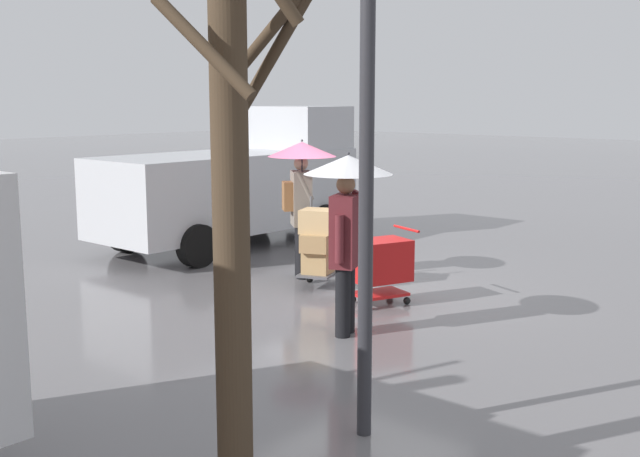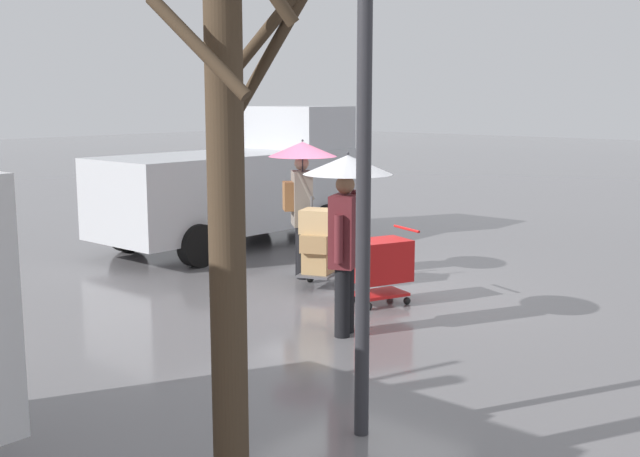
{
  "view_description": "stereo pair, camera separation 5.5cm",
  "coord_description": "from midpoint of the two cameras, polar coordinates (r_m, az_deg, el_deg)",
  "views": [
    {
      "loc": [
        -6.63,
        8.76,
        2.75
      ],
      "look_at": [
        0.04,
        0.95,
        1.05
      ],
      "focal_mm": 44.06,
      "sensor_mm": 36.0,
      "label": 1
    },
    {
      "loc": [
        -6.67,
        8.72,
        2.75
      ],
      "look_at": [
        0.04,
        0.95,
        1.05
      ],
      "focal_mm": 44.06,
      "sensor_mm": 36.0,
      "label": 2
    }
  ],
  "objects": [
    {
      "name": "pedestrian_black_side",
      "position": [
        11.95,
        -1.52,
        3.74
      ],
      "size": [
        1.04,
        1.04,
        2.15
      ],
      "color": "black",
      "rests_on": "ground"
    },
    {
      "name": "pedestrian_pink_side",
      "position": [
        9.08,
        1.8,
        2.03
      ],
      "size": [
        1.04,
        1.04,
        2.15
      ],
      "color": "black",
      "rests_on": "ground"
    },
    {
      "name": "ground_plane",
      "position": [
        11.32,
        3.16,
        -4.67
      ],
      "size": [
        90.0,
        90.0,
        0.0
      ],
      "primitive_type": "plane",
      "color": "slate"
    },
    {
      "name": "shopping_cart_vendor",
      "position": [
        10.61,
        4.25,
        -2.5
      ],
      "size": [
        0.81,
        0.96,
        1.02
      ],
      "color": "red",
      "rests_on": "ground"
    },
    {
      "name": "bare_tree_near",
      "position": [
        5.03,
        -6.58,
        0.87
      ],
      "size": [
        1.02,
        1.11,
        4.19
      ],
      "color": "#423323",
      "rests_on": "ground"
    },
    {
      "name": "street_lamp",
      "position": [
        6.18,
        3.15,
        5.86
      ],
      "size": [
        0.28,
        0.28,
        3.86
      ],
      "color": "#2D2D33",
      "rests_on": "ground"
    },
    {
      "name": "hand_dolly_boxes",
      "position": [
        11.45,
        -0.25,
        -0.97
      ],
      "size": [
        0.72,
        0.83,
        1.32
      ],
      "color": "#515156",
      "rests_on": "ground"
    },
    {
      "name": "cargo_van_parked_right",
      "position": [
        14.92,
        -6.03,
        3.32
      ],
      "size": [
        2.23,
        5.35,
        2.6
      ],
      "color": "#B7BABF",
      "rests_on": "ground"
    }
  ]
}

